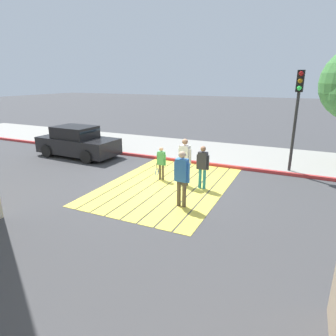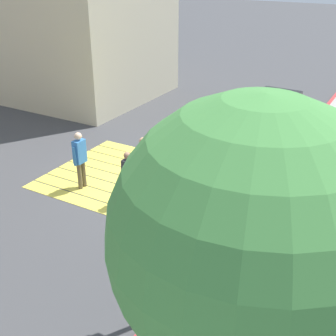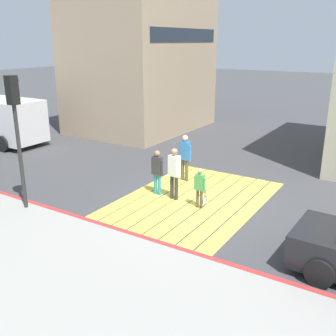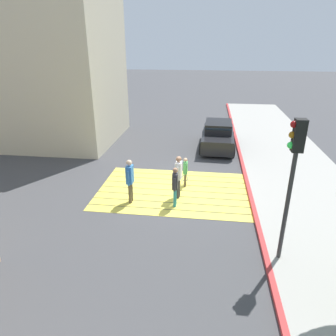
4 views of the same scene
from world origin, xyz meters
The scene contains 10 objects.
ground_plane centered at (0.00, 0.00, 0.00)m, with size 120.00×120.00×0.00m, color #424244.
crosswalk_stripes centered at (0.00, 0.00, 0.01)m, with size 6.40×4.35×0.01m.
sidewalk_west centered at (-5.60, 0.00, 0.06)m, with size 4.80×40.00×0.12m, color #9E9B93.
curb_painted centered at (-3.25, 0.00, 0.07)m, with size 0.16×40.00×0.13m, color #BC3333.
car_parked_near_curb centered at (-2.00, -6.11, 0.73)m, with size 2.10×4.36×1.57m.
traffic_light_corner centered at (-3.58, 4.12, 3.04)m, with size 0.39×0.28×4.24m.
pedestrian_adult_lead centered at (-0.28, 0.59, 1.05)m, with size 0.26×0.52×1.80m.
pedestrian_adult_trailing centered at (-0.22, 1.32, 0.94)m, with size 0.21×0.48×1.61m.
pedestrian_adult_side centered at (1.56, 1.24, 1.05)m, with size 0.24×0.53×1.81m.
pedestrian_child_with_racket centered at (-0.48, -0.49, 0.76)m, with size 0.28×0.41×1.35m.
Camera 1 is at (9.48, 4.47, 3.89)m, focal length 31.15 mm.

